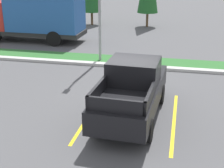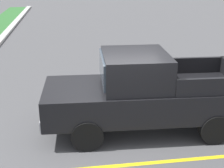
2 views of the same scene
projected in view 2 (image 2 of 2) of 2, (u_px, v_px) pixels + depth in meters
The scene contains 4 objects.
ground_plane at pixel (116, 139), 7.80m from camera, with size 120.00×120.00×0.00m, color #4C4C4F.
parking_line_near at pixel (161, 162), 6.88m from camera, with size 0.12×4.80×0.01m, color yellow.
parking_line_far at pixel (133, 105), 9.75m from camera, with size 0.12×4.80×0.01m, color yellow.
pickup_truck_main at pixel (144, 93), 7.94m from camera, with size 2.16×5.31×2.10m.
Camera 2 is at (-6.70, 1.09, 4.09)m, focal length 49.41 mm.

